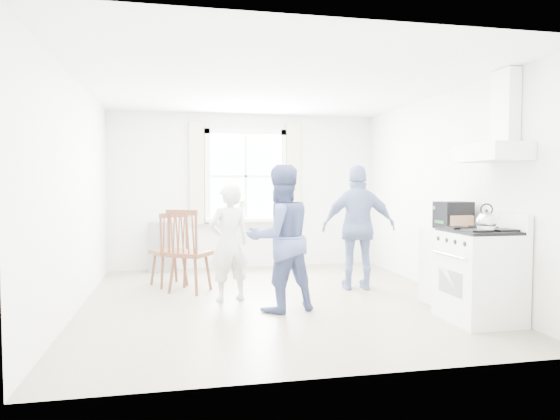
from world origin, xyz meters
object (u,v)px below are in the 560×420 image
at_px(low_cabinet, 449,267).
at_px(windsor_chair_a, 172,241).
at_px(stereo_stack, 453,215).
at_px(windsor_chair_b, 185,242).
at_px(person_left, 229,243).
at_px(gas_stove, 479,275).
at_px(person_right, 359,227).
at_px(person_mid, 280,238).

bearing_deg(low_cabinet, windsor_chair_a, 151.89).
height_order(low_cabinet, stereo_stack, stereo_stack).
distance_m(windsor_chair_b, person_left, 0.73).
bearing_deg(windsor_chair_a, low_cabinet, -28.11).
bearing_deg(gas_stove, low_cabinet, 84.32).
height_order(gas_stove, person_right, person_right).
bearing_deg(gas_stove, windsor_chair_b, 146.81).
bearing_deg(person_mid, low_cabinet, 160.94).
distance_m(windsor_chair_a, person_left, 1.21).
distance_m(gas_stove, person_left, 2.83).
xyz_separation_m(stereo_stack, windsor_chair_b, (-3.04, 1.28, -0.39)).
bearing_deg(windsor_chair_b, person_left, -44.95).
distance_m(person_mid, person_right, 1.56).
height_order(person_left, person_mid, person_mid).
xyz_separation_m(gas_stove, person_right, (-0.67, 1.74, 0.35)).
xyz_separation_m(person_left, person_right, (1.77, 0.32, 0.13)).
bearing_deg(person_mid, stereo_stack, 159.61).
bearing_deg(person_left, person_mid, 114.41).
distance_m(windsor_chair_a, windsor_chair_b, 0.51).
relative_size(windsor_chair_a, person_mid, 0.63).
distance_m(gas_stove, stereo_stack, 0.87).
bearing_deg(person_mid, person_right, -159.78).
height_order(low_cabinet, person_right, person_right).
xyz_separation_m(gas_stove, stereo_stack, (0.08, 0.65, 0.57)).
xyz_separation_m(gas_stove, windsor_chair_a, (-3.13, 2.41, 0.15)).
xyz_separation_m(windsor_chair_a, person_right, (2.46, -0.67, 0.21)).
relative_size(person_mid, person_right, 0.98).
bearing_deg(person_right, person_left, 20.30).
xyz_separation_m(stereo_stack, windsor_chair_a, (-3.21, 1.76, -0.43)).
bearing_deg(person_left, low_cabinet, 148.27).
bearing_deg(person_right, windsor_chair_b, 5.27).
bearing_deg(person_right, low_cabinet, 135.66).
bearing_deg(person_left, windsor_chair_a, -70.92).
bearing_deg(low_cabinet, stereo_stack, -78.68).
xyz_separation_m(gas_stove, person_left, (-2.44, 1.42, 0.23)).
distance_m(low_cabinet, person_right, 1.33).
distance_m(low_cabinet, person_left, 2.63).
bearing_deg(stereo_stack, low_cabinet, 101.32).
bearing_deg(windsor_chair_b, person_right, -4.96).
distance_m(gas_stove, windsor_chair_b, 3.54).
height_order(gas_stove, person_mid, person_mid).
distance_m(stereo_stack, windsor_chair_b, 3.32).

